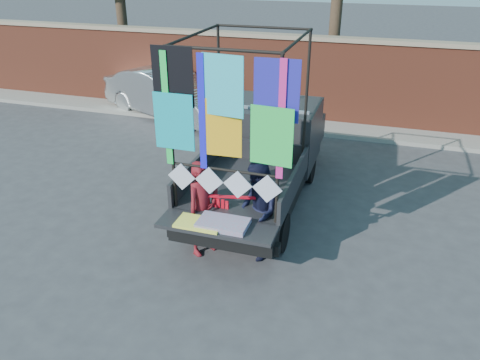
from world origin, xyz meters
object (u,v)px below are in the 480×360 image
(sedan, at_px, (168,93))
(woman, at_px, (203,209))
(pickup_truck, at_px, (267,151))
(man, at_px, (257,211))

(sedan, bearing_deg, woman, -127.83)
(pickup_truck, height_order, man, pickup_truck)
(sedan, relative_size, woman, 2.65)
(sedan, distance_m, man, 8.19)
(pickup_truck, relative_size, sedan, 1.25)
(woman, bearing_deg, pickup_truck, 20.72)
(woman, height_order, man, man)
(pickup_truck, bearing_deg, woman, -98.67)
(pickup_truck, bearing_deg, sedan, 136.84)
(woman, relative_size, man, 0.98)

